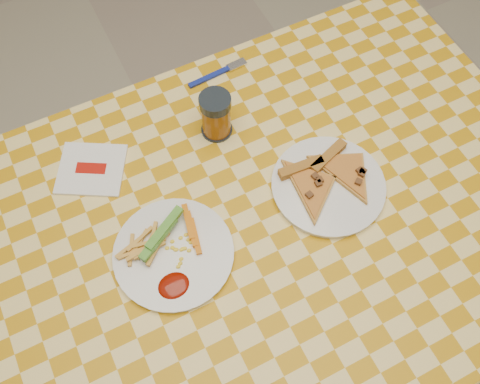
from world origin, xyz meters
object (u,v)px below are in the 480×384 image
table (260,236)px  plate_right (328,186)px  plate_left (174,254)px  drink_glass (216,115)px

table → plate_right: (0.16, 0.01, 0.08)m
table → plate_left: 0.20m
table → drink_glass: drink_glass is taller
table → drink_glass: bearing=86.3°
table → drink_glass: (0.02, 0.24, 0.13)m
plate_left → drink_glass: 0.31m
plate_left → table: bearing=-3.4°
table → plate_right: plate_right is taller
table → drink_glass: 0.27m
plate_right → drink_glass: size_ratio=2.07×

